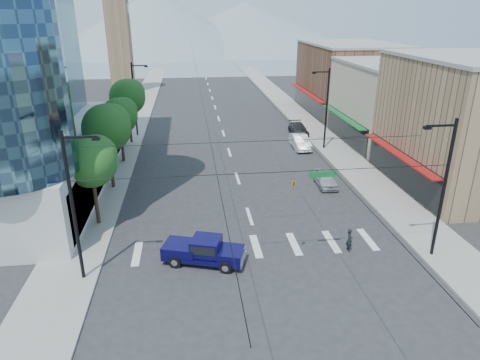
{
  "coord_description": "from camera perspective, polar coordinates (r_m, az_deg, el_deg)",
  "views": [
    {
      "loc": [
        -4.24,
        -23.09,
        14.65
      ],
      "look_at": [
        -0.73,
        6.07,
        3.0
      ],
      "focal_mm": 32.0,
      "sensor_mm": 36.0,
      "label": 1
    }
  ],
  "objects": [
    {
      "name": "tree_far",
      "position": [
        51.46,
        -14.65,
        10.82
      ],
      "size": [
        4.09,
        4.09,
        7.52
      ],
      "color": "black",
      "rests_on": "ground"
    },
    {
      "name": "lamp_pole_ne",
      "position": [
        48.48,
        11.35,
        9.67
      ],
      "size": [
        2.0,
        0.25,
        9.0
      ],
      "color": "black",
      "rests_on": "ground"
    },
    {
      "name": "sidewalk_left",
      "position": [
        65.22,
        -13.66,
        8.12
      ],
      "size": [
        4.0,
        120.0,
        0.15
      ],
      "primitive_type": "cube",
      "color": "gray",
      "rests_on": "ground"
    },
    {
      "name": "shop_mid",
      "position": [
        53.93,
        20.27,
        9.47
      ],
      "size": [
        12.0,
        14.0,
        9.0
      ],
      "primitive_type": "cube",
      "color": "tan",
      "rests_on": "ground"
    },
    {
      "name": "pickup_truck",
      "position": [
        26.85,
        -4.93,
        -9.28
      ],
      "size": [
        5.37,
        3.24,
        1.72
      ],
      "rotation": [
        0.0,
        0.0,
        -0.31
      ],
      "color": "#0B083F",
      "rests_on": "ground"
    },
    {
      "name": "shop_far",
      "position": [
        68.28,
        14.37,
        12.86
      ],
      "size": [
        12.0,
        18.0,
        10.0
      ],
      "primitive_type": "cube",
      "color": "brown",
      "rests_on": "ground"
    },
    {
      "name": "parked_car_near",
      "position": [
        39.04,
        11.28,
        0.23
      ],
      "size": [
        1.75,
        4.04,
        1.36
      ],
      "primitive_type": "imported",
      "rotation": [
        0.0,
        0.0,
        -0.04
      ],
      "color": "silver",
      "rests_on": "ground"
    },
    {
      "name": "pedestrian",
      "position": [
        28.94,
        14.38,
        -7.7
      ],
      "size": [
        0.41,
        0.6,
        1.61
      ],
      "primitive_type": "imported",
      "rotation": [
        0.0,
        0.0,
        1.53
      ],
      "color": "black",
      "rests_on": "ground"
    },
    {
      "name": "mountain_right",
      "position": [
        184.78,
        0.71,
        19.89
      ],
      "size": [
        90.0,
        90.0,
        18.0
      ],
      "primitive_type": "cone",
      "color": "gray",
      "rests_on": "ground"
    },
    {
      "name": "lamp_pole_nw",
      "position": [
        54.36,
        -13.79,
        10.74
      ],
      "size": [
        2.0,
        0.25,
        9.0
      ],
      "color": "black",
      "rests_on": "ground"
    },
    {
      "name": "tree_near",
      "position": [
        31.5,
        -19.05,
        2.56
      ],
      "size": [
        3.65,
        3.64,
        6.71
      ],
      "color": "black",
      "rests_on": "ground"
    },
    {
      "name": "shop_near",
      "position": [
        42.03,
        28.78,
        6.39
      ],
      "size": [
        12.0,
        14.0,
        11.0
      ],
      "primitive_type": "cube",
      "color": "#8C6B4C",
      "rests_on": "ground"
    },
    {
      "name": "clock_tower",
      "position": [
        86.07,
        -15.87,
        18.21
      ],
      "size": [
        4.8,
        4.8,
        20.4
      ],
      "color": "#8C6B4C",
      "rests_on": "ground"
    },
    {
      "name": "parked_car_far",
      "position": [
        54.97,
        7.79,
        6.73
      ],
      "size": [
        2.06,
        4.84,
        1.39
      ],
      "primitive_type": "imported",
      "rotation": [
        0.0,
        0.0,
        -0.02
      ],
      "color": "#28272A",
      "rests_on": "ground"
    },
    {
      "name": "tree_midfar",
      "position": [
        44.78,
        -15.64,
        8.39
      ],
      "size": [
        3.65,
        3.64,
        6.71
      ],
      "color": "black",
      "rests_on": "ground"
    },
    {
      "name": "parked_car_mid",
      "position": [
        49.31,
        8.0,
        5.09
      ],
      "size": [
        1.65,
        4.73,
        1.56
      ],
      "primitive_type": "imported",
      "rotation": [
        0.0,
        0.0,
        0.0
      ],
      "color": "white",
      "rests_on": "ground"
    },
    {
      "name": "mountain_left",
      "position": [
        173.47,
        -11.11,
        20.06
      ],
      "size": [
        80.0,
        80.0,
        22.0
      ],
      "primitive_type": "cone",
      "color": "gray",
      "rests_on": "ground"
    },
    {
      "name": "signal_rig",
      "position": [
        24.66,
        4.1,
        -2.37
      ],
      "size": [
        21.8,
        0.2,
        9.0
      ],
      "color": "black",
      "rests_on": "ground"
    },
    {
      "name": "sidewalk_right",
      "position": [
        66.76,
        7.47,
        8.85
      ],
      "size": [
        4.0,
        120.0,
        0.15
      ],
      "primitive_type": "cube",
      "color": "gray",
      "rests_on": "ground"
    },
    {
      "name": "ground",
      "position": [
        27.68,
        3.05,
        -10.36
      ],
      "size": [
        160.0,
        160.0,
        0.0
      ],
      "primitive_type": "plane",
      "color": "#28282B",
      "rests_on": "ground"
    },
    {
      "name": "tree_midnear",
      "position": [
        37.93,
        -17.16,
        6.86
      ],
      "size": [
        4.09,
        4.09,
        7.52
      ],
      "color": "black",
      "rests_on": "ground"
    }
  ]
}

